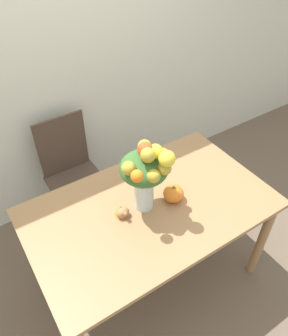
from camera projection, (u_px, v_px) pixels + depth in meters
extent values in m
plane|color=brown|center=(149.00, 275.00, 2.49)|extent=(12.00, 12.00, 0.00)
cube|color=silver|center=(63.00, 51.00, 2.30)|extent=(8.00, 0.06, 2.70)
cube|color=#9E754C|center=(150.00, 208.00, 1.98)|extent=(1.48, 0.89, 0.03)
cylinder|color=#9E754C|center=(262.00, 240.00, 2.27)|extent=(0.06, 0.06, 0.75)
cylinder|color=#9E754C|center=(34.00, 251.00, 2.20)|extent=(0.06, 0.06, 0.75)
cylinder|color=#9E754C|center=(191.00, 177.00, 2.76)|extent=(0.06, 0.06, 0.75)
cylinder|color=silver|center=(144.00, 191.00, 1.89)|extent=(0.11, 0.11, 0.25)
cylinder|color=silver|center=(144.00, 198.00, 1.93)|extent=(0.10, 0.10, 0.13)
cylinder|color=#38662D|center=(147.00, 185.00, 1.88)|extent=(0.01, 0.00, 0.30)
cylinder|color=#38662D|center=(143.00, 184.00, 1.88)|extent=(0.00, 0.01, 0.30)
cylinder|color=#38662D|center=(140.00, 186.00, 1.87)|extent=(0.01, 0.01, 0.30)
cylinder|color=#38662D|center=(143.00, 189.00, 1.85)|extent=(0.01, 0.01, 0.30)
cylinder|color=#38662D|center=(147.00, 188.00, 1.86)|extent=(0.00, 0.01, 0.30)
ellipsoid|color=#38662D|center=(144.00, 168.00, 1.77)|extent=(0.27, 0.27, 0.16)
sphere|color=#D64C23|center=(145.00, 150.00, 1.67)|extent=(0.08, 0.08, 0.08)
sphere|color=yellow|center=(167.00, 159.00, 1.64)|extent=(0.09, 0.09, 0.09)
sphere|color=#AD9E33|center=(164.00, 168.00, 1.69)|extent=(0.07, 0.07, 0.07)
sphere|color=#AD9E33|center=(129.00, 169.00, 1.66)|extent=(0.08, 0.08, 0.08)
sphere|color=yellow|center=(155.00, 151.00, 1.68)|extent=(0.08, 0.08, 0.08)
sphere|color=yellow|center=(163.00, 154.00, 1.78)|extent=(0.07, 0.07, 0.07)
sphere|color=#AD9E33|center=(145.00, 147.00, 1.72)|extent=(0.08, 0.08, 0.08)
sphere|color=#AD9E33|center=(154.00, 176.00, 1.67)|extent=(0.07, 0.07, 0.07)
sphere|color=orange|center=(137.00, 176.00, 1.61)|extent=(0.07, 0.07, 0.07)
sphere|color=#AD9E33|center=(148.00, 155.00, 1.64)|extent=(0.08, 0.08, 0.08)
ellipsoid|color=orange|center=(173.00, 194.00, 1.98)|extent=(0.13, 0.13, 0.10)
cylinder|color=brown|center=(174.00, 187.00, 1.94)|extent=(0.02, 0.02, 0.02)
ellipsoid|color=#A87A4C|center=(123.00, 213.00, 1.89)|extent=(0.08, 0.06, 0.06)
cone|color=orange|center=(121.00, 210.00, 1.90)|extent=(0.08, 0.08, 0.07)
sphere|color=#A87A4C|center=(126.00, 214.00, 1.85)|extent=(0.03, 0.03, 0.03)
cube|color=#47382D|center=(78.00, 184.00, 2.62)|extent=(0.43, 0.43, 0.02)
cylinder|color=#47382D|center=(71.00, 224.00, 2.58)|extent=(0.04, 0.04, 0.42)
cylinder|color=#47382D|center=(109.00, 206.00, 2.73)|extent=(0.04, 0.04, 0.42)
cylinder|color=#47382D|center=(55.00, 198.00, 2.80)|extent=(0.04, 0.04, 0.42)
cylinder|color=#47382D|center=(90.00, 183.00, 2.94)|extent=(0.04, 0.04, 0.42)
cube|color=#47382D|center=(62.00, 145.00, 2.57)|extent=(0.40, 0.02, 0.50)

